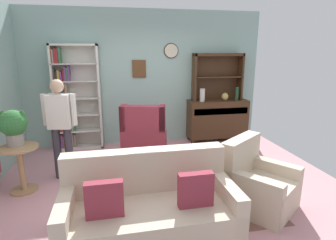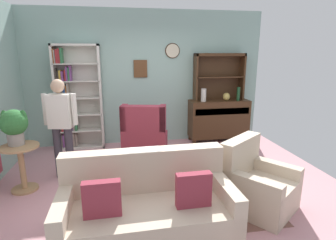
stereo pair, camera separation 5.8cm
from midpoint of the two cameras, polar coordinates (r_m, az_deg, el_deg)
ground_plane at (r=4.26m, az=-1.23°, el=-13.36°), size 5.40×4.60×0.02m
wall_back at (r=5.91m, az=-4.84°, el=8.74°), size 5.00×0.09×2.80m
area_rug at (r=4.03m, az=2.42°, el=-14.86°), size 2.21×1.99×0.01m
bookshelf at (r=5.81m, az=-19.45°, el=4.12°), size 0.90×0.30×2.10m
sideboard at (r=6.16m, az=9.97°, el=0.35°), size 1.30×0.45×0.92m
sideboard_hutch at (r=6.11m, az=10.03°, el=10.21°), size 1.10×0.26×1.00m
vase_tall at (r=5.85m, az=6.90°, el=5.21°), size 0.11×0.11×0.27m
vase_round at (r=6.05m, az=11.55°, el=4.82°), size 0.15×0.15×0.17m
bottle_wine at (r=6.13m, az=13.92°, el=5.39°), size 0.07×0.07×0.29m
couch_floral at (r=3.06m, az=-4.46°, el=-18.36°), size 1.81×0.88×0.90m
armchair_floral at (r=3.75m, az=17.69°, el=-12.94°), size 1.07×1.08×0.88m
wingback_chair at (r=5.07m, az=-5.26°, el=-4.00°), size 0.94×0.95×1.05m
plant_stand at (r=4.42m, az=-28.73°, el=-8.05°), size 0.52×0.52×0.68m
potted_plant_large at (r=4.33m, az=-29.97°, el=-0.94°), size 0.37×0.37×0.51m
person_reading at (r=4.47m, az=-21.91°, el=-0.47°), size 0.53×0.26×1.56m
coffee_table at (r=3.88m, az=-6.68°, el=-10.35°), size 0.80×0.50×0.42m
book_stack at (r=3.89m, az=-5.76°, el=-8.70°), size 0.21×0.17×0.06m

